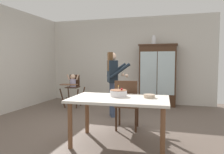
{
  "coord_description": "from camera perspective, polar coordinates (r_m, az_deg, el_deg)",
  "views": [
    {
      "loc": [
        1.45,
        -4.08,
        1.31
      ],
      "look_at": [
        0.05,
        0.7,
        0.95
      ],
      "focal_mm": 34.08,
      "sensor_mm": 36.0,
      "label": 1
    }
  ],
  "objects": [
    {
      "name": "ceramic_vase",
      "position": [
        6.5,
        11.13,
        9.6
      ],
      "size": [
        0.13,
        0.13,
        0.27
      ],
      "color": "white",
      "rests_on": "china_cabinet"
    },
    {
      "name": "dining_table",
      "position": [
        3.39,
        1.94,
        -7.15
      ],
      "size": [
        1.58,
        0.98,
        0.74
      ],
      "color": "silver",
      "rests_on": "ground_plane"
    },
    {
      "name": "ground_plane",
      "position": [
        4.52,
        -3.18,
        -12.72
      ],
      "size": [
        6.24,
        6.24,
        0.0
      ],
      "primitive_type": "plane",
      "color": "#66564C"
    },
    {
      "name": "china_cabinet",
      "position": [
        6.47,
        12.14,
        0.55
      ],
      "size": [
        1.12,
        0.48,
        1.82
      ],
      "color": "#422819",
      "rests_on": "ground_plane"
    },
    {
      "name": "wall_back",
      "position": [
        6.86,
        4.16,
        4.47
      ],
      "size": [
        5.32,
        0.06,
        2.7
      ],
      "primitive_type": "cube",
      "color": "beige",
      "rests_on": "ground_plane"
    },
    {
      "name": "birthday_cake",
      "position": [
        3.5,
        1.73,
        -4.34
      ],
      "size": [
        0.28,
        0.28,
        0.19
      ],
      "color": "white",
      "rests_on": "dining_table"
    },
    {
      "name": "dining_chair_far_side",
      "position": [
        4.06,
        3.93,
        -6.59
      ],
      "size": [
        0.47,
        0.47,
        0.96
      ],
      "rotation": [
        0.0,
        0.0,
        3.22
      ],
      "color": "#422819",
      "rests_on": "ground_plane"
    },
    {
      "name": "high_chair_with_toddler",
      "position": [
        6.24,
        -10.49,
        -1.97
      ],
      "size": [
        0.62,
        0.71,
        0.95
      ],
      "rotation": [
        0.0,
        0.0,
        0.08
      ],
      "color": "#422819",
      "rests_on": "ground_plane"
    },
    {
      "name": "serving_bowl",
      "position": [
        3.42,
        9.96,
        -5.06
      ],
      "size": [
        0.18,
        0.18,
        0.05
      ],
      "primitive_type": "cylinder",
      "color": "#C6AD93",
      "rests_on": "dining_table"
    },
    {
      "name": "adult_person",
      "position": [
        5.04,
        0.18,
        0.25
      ],
      "size": [
        0.65,
        0.64,
        1.53
      ],
      "rotation": [
        0.0,
        0.0,
        2.03
      ],
      "color": "#3D4C6B",
      "rests_on": "ground_plane"
    }
  ]
}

